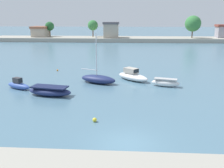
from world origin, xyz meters
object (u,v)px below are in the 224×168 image
Objects in this scene: moored_boat_0 at (19,85)px; mooring_buoy_2 at (57,70)px; moored_boat_3 at (133,76)px; mooring_buoy_3 at (135,71)px; moored_boat_2 at (98,79)px; mooring_buoy_0 at (95,120)px; moored_boat_1 at (50,91)px; moored_boat_4 at (165,83)px.

mooring_buoy_2 is at bearing 107.33° from moored_boat_0.
mooring_buoy_3 is (0.43, 5.17, -0.44)m from moored_boat_3.
moored_boat_2 reaches higher than mooring_buoy_0.
moored_boat_2 is 9.80m from mooring_buoy_2.
moored_boat_2 is at bearing 61.03° from moored_boat_1.
moored_boat_2 reaches higher than mooring_buoy_3.
moored_boat_1 is 6.91m from moored_boat_2.
mooring_buoy_2 is 0.95× the size of mooring_buoy_3.
moored_boat_0 is at bearing -143.26° from mooring_buoy_3.
mooring_buoy_2 is (-15.03, 7.84, -0.33)m from moored_boat_4.
mooring_buoy_0 is 1.37× the size of mooring_buoy_2.
moored_boat_0 is 1.01× the size of moored_boat_4.
moored_boat_1 is at bearing -78.01° from mooring_buoy_2.
mooring_buoy_2 is at bearing 113.46° from mooring_buoy_0.
moored_boat_0 is 4.83m from moored_boat_1.
mooring_buoy_3 is (11.68, 0.05, 0.01)m from mooring_buoy_2.
moored_boat_4 is 16.95m from mooring_buoy_2.
moored_boat_1 is 1.07× the size of moored_boat_3.
moored_boat_2 is 8.10m from moored_boat_4.
mooring_buoy_2 is (-6.99, 6.86, -0.40)m from moored_boat_2.
moored_boat_2 is 1.75× the size of moored_boat_4.
moored_boat_3 is (4.26, 1.74, 0.05)m from moored_boat_2.
moored_boat_2 is 8.36m from mooring_buoy_3.
moored_boat_4 is 13.33× the size of mooring_buoy_3.
moored_boat_3 is at bearing 44.96° from moored_boat_2.
mooring_buoy_3 is (3.58, 18.70, -0.04)m from mooring_buoy_0.
mooring_buoy_0 is (-3.15, -13.53, -0.40)m from moored_boat_3.
moored_boat_4 is at bearing 6.90° from moored_boat_3.
moored_boat_1 is at bearing -0.55° from moored_boat_0.
mooring_buoy_0 reaches higher than mooring_buoy_2.
moored_boat_1 is at bearing 130.39° from mooring_buoy_0.
mooring_buoy_0 is at bearing -100.85° from mooring_buoy_3.
moored_boat_0 is at bearing 138.34° from mooring_buoy_0.
mooring_buoy_0 is 1.30× the size of mooring_buoy_3.
moored_boat_1 is 14.64× the size of mooring_buoy_0.
moored_boat_0 is at bearing -116.94° from moored_boat_3.
moored_boat_3 is (8.66, 7.06, 0.09)m from moored_boat_1.
mooring_buoy_2 is at bearing 167.62° from moored_boat_4.
moored_boat_3 is 18.74× the size of mooring_buoy_2.
moored_boat_4 is at bearing 57.33° from mooring_buoy_0.
moored_boat_2 is at bearing -44.44° from mooring_buoy_2.
moored_boat_3 is at bearing 49.83° from moored_boat_1.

